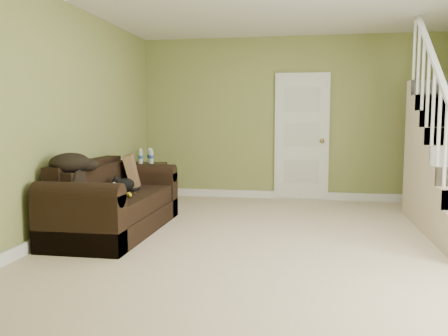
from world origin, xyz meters
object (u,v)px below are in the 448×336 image
at_px(cat, 124,185).
at_px(banana, 129,195).
at_px(side_table, 148,183).
at_px(sofa, 113,205).

distance_m(cat, banana, 0.38).
relative_size(side_table, cat, 1.90).
distance_m(side_table, banana, 2.05).
height_order(sofa, banana, sofa).
relative_size(side_table, banana, 4.89).
distance_m(sofa, side_table, 1.83).
bearing_deg(sofa, cat, 60.52).
bearing_deg(banana, side_table, 71.32).
xyz_separation_m(cat, banana, (0.18, -0.33, -0.06)).
distance_m(sofa, banana, 0.36).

